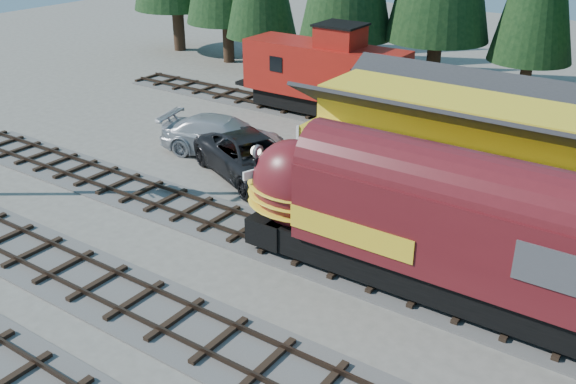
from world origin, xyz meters
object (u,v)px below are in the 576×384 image
Objects in this scene: depot at (463,144)px; pickup_truck_b at (224,136)px; pickup_truck_a at (253,158)px; locomotive at (428,230)px; caboose at (325,74)px.

depot is 12.26m from pickup_truck_b.
pickup_truck_a is 3.34m from pickup_truck_b.
depot is at bearing -100.78° from pickup_truck_b.
depot reaches higher than pickup_truck_a.
pickup_truck_b is (-2.98, 1.50, -0.02)m from pickup_truck_a.
pickup_truck_b is (-13.48, 5.85, -1.38)m from locomotive.
caboose is 9.99m from pickup_truck_a.
caboose reaches higher than pickup_truck_a.
pickup_truck_a is at bearing -78.07° from caboose.
caboose is (-12.54, 14.00, 0.20)m from locomotive.
pickup_truck_b is (-0.94, -8.15, -1.59)m from caboose.
locomotive is at bearing -88.55° from pickup_truck_a.
pickup_truck_b is (-12.08, -0.65, -2.00)m from depot.
pickup_truck_b is at bearing -176.91° from depot.
caboose is (-11.14, 7.50, -0.41)m from depot.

